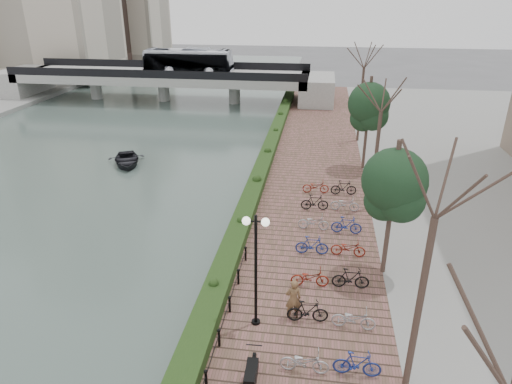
% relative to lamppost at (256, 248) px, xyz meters
% --- Properties ---
extents(river_water, '(30.00, 130.00, 0.02)m').
position_rel_lamppost_xyz_m(river_water, '(-17.56, 20.51, -3.97)').
color(river_water, '#4B5E58').
rests_on(river_water, ground).
extents(promenade, '(8.00, 75.00, 0.50)m').
position_rel_lamppost_xyz_m(promenade, '(1.44, 13.01, -3.73)').
color(promenade, brown).
rests_on(promenade, ground).
extents(hedge, '(1.10, 56.00, 0.60)m').
position_rel_lamppost_xyz_m(hedge, '(-1.96, 15.51, -3.18)').
color(hedge, '#1D3714').
rests_on(hedge, promenade).
extents(chain_fence, '(0.10, 14.10, 0.70)m').
position_rel_lamppost_xyz_m(chain_fence, '(-1.16, -2.49, -3.13)').
color(chain_fence, black).
rests_on(chain_fence, promenade).
extents(lamppost, '(1.02, 0.32, 4.83)m').
position_rel_lamppost_xyz_m(lamppost, '(0.00, 0.00, 0.00)').
color(lamppost, black).
rests_on(lamppost, promenade).
extents(motorcycle, '(0.63, 1.81, 1.12)m').
position_rel_lamppost_xyz_m(motorcycle, '(0.32, -3.20, -2.92)').
color(motorcycle, black).
rests_on(motorcycle, promenade).
extents(pedestrian, '(0.75, 0.60, 1.79)m').
position_rel_lamppost_xyz_m(pedestrian, '(1.44, 0.56, -2.59)').
color(pedestrian, brown).
rests_on(pedestrian, promenade).
extents(bicycle_parking, '(2.40, 17.32, 1.00)m').
position_rel_lamppost_xyz_m(bicycle_parking, '(2.92, 5.56, -3.01)').
color(bicycle_parking, '#A6A6AB').
rests_on(bicycle_parking, promenade).
extents(street_trees, '(3.20, 37.12, 6.80)m').
position_rel_lamppost_xyz_m(street_trees, '(5.44, 8.20, -0.30)').
color(street_trees, '#35251F').
rests_on(street_trees, promenade).
extents(bridge, '(36.00, 10.77, 6.50)m').
position_rel_lamppost_xyz_m(bridge, '(-16.86, 40.51, -0.61)').
color(bridge, gray).
rests_on(bridge, ground).
extents(boat, '(4.29, 4.86, 0.84)m').
position_rel_lamppost_xyz_m(boat, '(-12.96, 17.75, -3.55)').
color(boat, black).
rests_on(boat, river_water).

